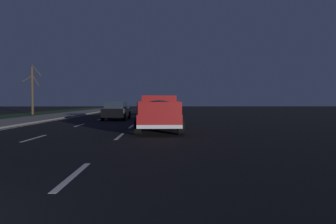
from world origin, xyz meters
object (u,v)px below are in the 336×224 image
pickup_truck (159,112)px  sedan_tan (116,111)px  sedan_blue (161,109)px  sedan_black (157,112)px  bare_tree_far (32,90)px

pickup_truck → sedan_tan: size_ratio=1.23×
sedan_blue → sedan_black: same height
sedan_tan → pickup_truck: bearing=-159.6°
sedan_tan → bare_tree_far: 16.06m
sedan_tan → sedan_black: bearing=-130.4°
sedan_tan → sedan_blue: bearing=-37.1°
bare_tree_far → pickup_truck: bearing=-143.2°
sedan_blue → bare_tree_far: bare_tree_far is taller
pickup_truck → sedan_black: size_ratio=1.24×
bare_tree_far → sedan_black: bearing=-131.9°
sedan_blue → pickup_truck: bearing=179.4°
sedan_tan → sedan_black: (-3.03, -3.56, 0.00)m
sedan_tan → sedan_black: 4.67m
sedan_blue → bare_tree_far: size_ratio=0.73×
sedan_black → bare_tree_far: 20.69m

